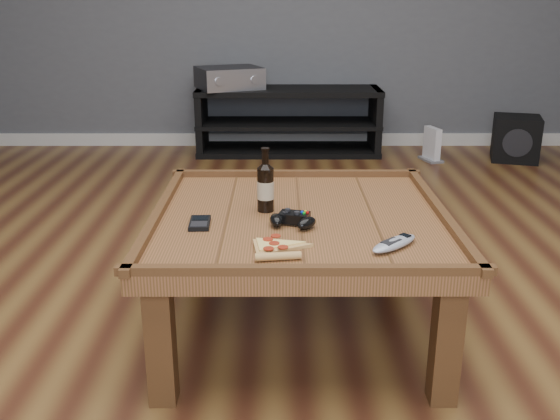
{
  "coord_description": "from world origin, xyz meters",
  "views": [
    {
      "loc": [
        -0.07,
        -2.02,
        1.16
      ],
      "look_at": [
        -0.07,
        -0.15,
        0.52
      ],
      "focal_mm": 40.0,
      "sensor_mm": 36.0,
      "label": 1
    }
  ],
  "objects_px": {
    "media_console": "(288,121)",
    "game_controller": "(293,220)",
    "beer_bottle": "(265,186)",
    "av_receiver": "(229,78)",
    "pizza_slice": "(275,248)",
    "game_console": "(432,146)",
    "remote_control": "(394,243)",
    "subwoofer": "(516,138)",
    "smartphone": "(200,223)",
    "coffee_table": "(300,231)"
  },
  "relations": [
    {
      "from": "beer_bottle",
      "to": "game_console",
      "type": "bearing_deg",
      "value": 64.28
    },
    {
      "from": "beer_bottle",
      "to": "remote_control",
      "type": "distance_m",
      "value": 0.52
    },
    {
      "from": "av_receiver",
      "to": "beer_bottle",
      "type": "bearing_deg",
      "value": -105.21
    },
    {
      "from": "smartphone",
      "to": "av_receiver",
      "type": "xyz_separation_m",
      "value": [
        -0.12,
        2.85,
        0.12
      ]
    },
    {
      "from": "beer_bottle",
      "to": "subwoofer",
      "type": "relative_size",
      "value": 0.56
    },
    {
      "from": "media_console",
      "to": "smartphone",
      "type": "distance_m",
      "value": 2.88
    },
    {
      "from": "beer_bottle",
      "to": "game_controller",
      "type": "height_order",
      "value": "beer_bottle"
    },
    {
      "from": "remote_control",
      "to": "pizza_slice",
      "type": "bearing_deg",
      "value": -129.82
    },
    {
      "from": "smartphone",
      "to": "remote_control",
      "type": "xyz_separation_m",
      "value": [
        0.61,
        -0.19,
        0.01
      ]
    },
    {
      "from": "game_controller",
      "to": "smartphone",
      "type": "bearing_deg",
      "value": -164.74
    },
    {
      "from": "coffee_table",
      "to": "smartphone",
      "type": "relative_size",
      "value": 8.32
    },
    {
      "from": "subwoofer",
      "to": "game_console",
      "type": "relative_size",
      "value": 1.61
    },
    {
      "from": "smartphone",
      "to": "game_controller",
      "type": "bearing_deg",
      "value": -3.66
    },
    {
      "from": "pizza_slice",
      "to": "av_receiver",
      "type": "relative_size",
      "value": 0.45
    },
    {
      "from": "pizza_slice",
      "to": "game_console",
      "type": "bearing_deg",
      "value": 60.36
    },
    {
      "from": "beer_bottle",
      "to": "av_receiver",
      "type": "height_order",
      "value": "beer_bottle"
    },
    {
      "from": "av_receiver",
      "to": "game_console",
      "type": "relative_size",
      "value": 2.25
    },
    {
      "from": "beer_bottle",
      "to": "remote_control",
      "type": "xyz_separation_m",
      "value": [
        0.39,
        -0.34,
        -0.08
      ]
    },
    {
      "from": "remote_control",
      "to": "game_console",
      "type": "distance_m",
      "value": 2.92
    },
    {
      "from": "coffee_table",
      "to": "smartphone",
      "type": "height_order",
      "value": "coffee_table"
    },
    {
      "from": "remote_control",
      "to": "subwoofer",
      "type": "bearing_deg",
      "value": 110.37
    },
    {
      "from": "pizza_slice",
      "to": "av_receiver",
      "type": "height_order",
      "value": "av_receiver"
    },
    {
      "from": "coffee_table",
      "to": "media_console",
      "type": "height_order",
      "value": "media_console"
    },
    {
      "from": "coffee_table",
      "to": "remote_control",
      "type": "relative_size",
      "value": 5.68
    },
    {
      "from": "media_console",
      "to": "game_controller",
      "type": "distance_m",
      "value": 2.87
    },
    {
      "from": "remote_control",
      "to": "game_console",
      "type": "relative_size",
      "value": 0.73
    },
    {
      "from": "av_receiver",
      "to": "game_controller",
      "type": "bearing_deg",
      "value": -103.77
    },
    {
      "from": "media_console",
      "to": "game_controller",
      "type": "height_order",
      "value": "media_console"
    },
    {
      "from": "beer_bottle",
      "to": "smartphone",
      "type": "distance_m",
      "value": 0.27
    },
    {
      "from": "media_console",
      "to": "remote_control",
      "type": "relative_size",
      "value": 7.71
    },
    {
      "from": "coffee_table",
      "to": "beer_bottle",
      "type": "height_order",
      "value": "beer_bottle"
    },
    {
      "from": "game_controller",
      "to": "subwoofer",
      "type": "relative_size",
      "value": 0.41
    },
    {
      "from": "smartphone",
      "to": "media_console",
      "type": "bearing_deg",
      "value": 81.09
    },
    {
      "from": "media_console",
      "to": "coffee_table",
      "type": "bearing_deg",
      "value": -90.0
    },
    {
      "from": "pizza_slice",
      "to": "subwoofer",
      "type": "distance_m",
      "value": 3.36
    },
    {
      "from": "game_console",
      "to": "game_controller",
      "type": "bearing_deg",
      "value": -129.29
    },
    {
      "from": "remote_control",
      "to": "av_receiver",
      "type": "relative_size",
      "value": 0.32
    },
    {
      "from": "game_controller",
      "to": "av_receiver",
      "type": "height_order",
      "value": "av_receiver"
    },
    {
      "from": "game_console",
      "to": "media_console",
      "type": "bearing_deg",
      "value": 149.73
    },
    {
      "from": "game_controller",
      "to": "av_receiver",
      "type": "relative_size",
      "value": 0.3
    },
    {
      "from": "smartphone",
      "to": "game_console",
      "type": "height_order",
      "value": "smartphone"
    },
    {
      "from": "smartphone",
      "to": "remote_control",
      "type": "bearing_deg",
      "value": -20.06
    },
    {
      "from": "coffee_table",
      "to": "game_controller",
      "type": "height_order",
      "value": "game_controller"
    },
    {
      "from": "game_controller",
      "to": "smartphone",
      "type": "height_order",
      "value": "game_controller"
    },
    {
      "from": "subwoofer",
      "to": "remote_control",
      "type": "bearing_deg",
      "value": -100.93
    },
    {
      "from": "game_controller",
      "to": "av_receiver",
      "type": "xyz_separation_m",
      "value": [
        -0.42,
        2.85,
        0.11
      ]
    },
    {
      "from": "beer_bottle",
      "to": "subwoofer",
      "type": "bearing_deg",
      "value": 53.91
    },
    {
      "from": "coffee_table",
      "to": "game_console",
      "type": "height_order",
      "value": "coffee_table"
    },
    {
      "from": "av_receiver",
      "to": "subwoofer",
      "type": "height_order",
      "value": "av_receiver"
    },
    {
      "from": "subwoofer",
      "to": "coffee_table",
      "type": "bearing_deg",
      "value": -108.07
    }
  ]
}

